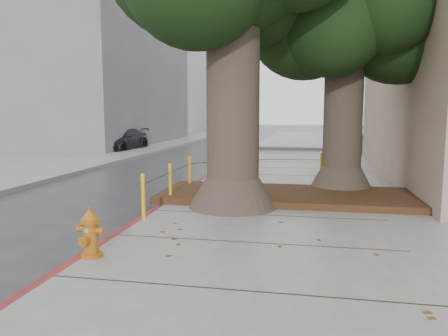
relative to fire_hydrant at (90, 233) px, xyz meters
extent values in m
plane|color=#28282B|center=(1.81, 1.18, -0.52)|extent=(140.00, 140.00, 0.00)
cube|color=slate|center=(7.81, 31.18, -0.45)|extent=(16.00, 20.00, 0.15)
cube|color=maroon|center=(-0.19, 3.68, -0.45)|extent=(0.14, 26.00, 0.16)
cube|color=black|center=(2.71, 5.08, -0.29)|extent=(6.40, 2.60, 0.16)
cube|color=slate|center=(-13.19, 23.18, 5.48)|extent=(12.00, 16.00, 12.00)
cube|color=silver|center=(-15.19, 46.18, 6.98)|extent=(12.00, 18.00, 15.00)
cone|color=#4C3F33|center=(1.51, 3.88, -0.02)|extent=(2.04, 2.04, 0.70)
cylinder|color=#4C3F33|center=(1.51, 3.88, 2.01)|extent=(1.20, 1.20, 4.22)
cone|color=#4C3F33|center=(4.11, 6.38, -0.02)|extent=(1.77, 1.77, 0.70)
cylinder|color=#4C3F33|center=(4.11, 6.38, 1.80)|extent=(1.04, 1.04, 3.84)
sphere|color=#193311|center=(5.21, 6.78, 4.46)|extent=(3.00, 3.00, 3.00)
cylinder|color=#FFAF0E|center=(-0.09, 2.38, 0.08)|extent=(0.08, 0.08, 0.90)
sphere|color=#FFAF0E|center=(-0.09, 2.38, 0.53)|extent=(0.09, 0.09, 0.09)
cylinder|color=#FFAF0E|center=(-0.09, 4.18, 0.08)|extent=(0.08, 0.08, 0.90)
sphere|color=#FFAF0E|center=(-0.09, 4.18, 0.53)|extent=(0.09, 0.09, 0.09)
cylinder|color=#FFAF0E|center=(-0.09, 5.98, 0.08)|extent=(0.08, 0.08, 0.90)
sphere|color=#FFAF0E|center=(-0.09, 5.98, 0.53)|extent=(0.09, 0.09, 0.09)
cylinder|color=#FFAF0E|center=(1.41, 7.48, 0.08)|extent=(0.08, 0.08, 0.90)
sphere|color=#FFAF0E|center=(1.41, 7.48, 0.53)|extent=(0.09, 0.09, 0.09)
cylinder|color=#FFAF0E|center=(3.61, 7.68, 0.08)|extent=(0.08, 0.08, 0.90)
sphere|color=#FFAF0E|center=(3.61, 7.68, 0.53)|extent=(0.09, 0.09, 0.09)
cylinder|color=black|center=(-0.09, 3.28, 0.35)|extent=(0.02, 1.80, 0.02)
cylinder|color=black|center=(-0.09, 5.08, 0.35)|extent=(0.02, 1.80, 0.02)
cylinder|color=black|center=(0.66, 6.73, 0.35)|extent=(1.51, 1.51, 0.02)
cylinder|color=black|center=(2.51, 7.58, 0.35)|extent=(2.20, 0.22, 0.02)
cylinder|color=#B56412|center=(0.00, 0.01, -0.34)|extent=(0.35, 0.35, 0.06)
cylinder|color=#B56412|center=(0.00, 0.01, -0.07)|extent=(0.24, 0.24, 0.50)
cylinder|color=#B56412|center=(0.00, 0.01, 0.18)|extent=(0.32, 0.32, 0.07)
cone|color=#B56412|center=(0.00, 0.01, 0.28)|extent=(0.30, 0.30, 0.14)
cylinder|color=#B56412|center=(0.00, 0.01, 0.37)|extent=(0.06, 0.06, 0.05)
cylinder|color=#B56412|center=(-0.13, 0.02, 0.04)|extent=(0.15, 0.11, 0.09)
cylinder|color=#B56412|center=(0.13, -0.01, 0.04)|extent=(0.15, 0.11, 0.09)
cylinder|color=#B56412|center=(-0.01, -0.11, -0.07)|extent=(0.14, 0.15, 0.13)
cube|color=#5999D8|center=(-0.01, -0.10, 0.06)|extent=(0.07, 0.01, 0.07)
imported|color=#96969A|center=(7.06, 21.13, 0.06)|extent=(3.53, 1.70, 1.16)
imported|color=black|center=(-7.67, 18.27, 0.14)|extent=(2.18, 4.70, 1.33)
camera|label=1|loc=(3.20, -5.91, 1.83)|focal=35.00mm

